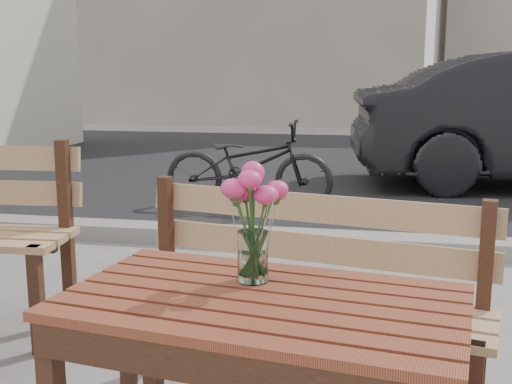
% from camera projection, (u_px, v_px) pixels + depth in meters
% --- Properties ---
extents(street, '(30.00, 8.12, 0.12)m').
position_uv_depth(street, '(366.00, 193.00, 6.59)').
color(street, black).
rests_on(street, ground).
extents(main_table, '(1.18, 0.80, 0.68)m').
position_uv_depth(main_table, '(262.00, 335.00, 1.78)').
color(main_table, maroon).
rests_on(main_table, ground).
extents(main_bench, '(1.45, 0.68, 0.87)m').
position_uv_depth(main_bench, '(305.00, 274.00, 2.42)').
color(main_bench, '#A28053').
rests_on(main_bench, ground).
extents(main_vase, '(0.19, 0.19, 0.36)m').
position_uv_depth(main_vase, '(253.00, 208.00, 1.85)').
color(main_vase, white).
rests_on(main_vase, main_table).
extents(bicycle, '(1.57, 0.57, 0.82)m').
position_uv_depth(bicycle, '(248.00, 165.00, 5.93)').
color(bicycle, black).
rests_on(bicycle, ground).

